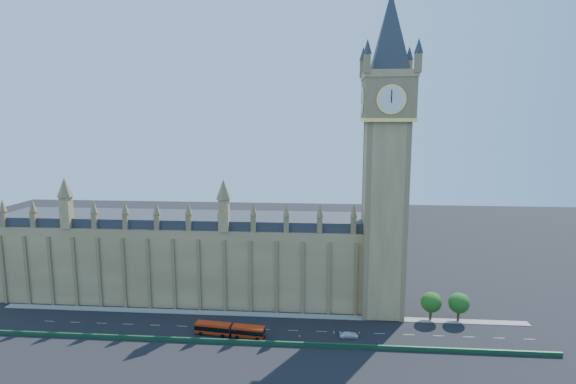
# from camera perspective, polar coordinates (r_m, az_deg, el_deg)

# --- Properties ---
(ground) EXTENTS (400.00, 400.00, 0.00)m
(ground) POSITION_cam_1_polar(r_m,az_deg,el_deg) (133.34, -4.72, -16.92)
(ground) COLOR black
(ground) RESTS_ON ground
(palace_westminster) EXTENTS (120.00, 20.00, 28.00)m
(palace_westminster) POSITION_cam_1_polar(r_m,az_deg,el_deg) (153.92, -12.75, -7.99)
(palace_westminster) COLOR olive
(palace_westminster) RESTS_ON ground
(elizabeth_tower) EXTENTS (20.59, 20.59, 105.00)m
(elizabeth_tower) POSITION_cam_1_polar(r_m,az_deg,el_deg) (133.62, 12.42, 7.21)
(elizabeth_tower) COLOR olive
(elizabeth_tower) RESTS_ON ground
(bridge_parapet) EXTENTS (160.00, 0.60, 1.20)m
(bridge_parapet) POSITION_cam_1_polar(r_m,az_deg,el_deg) (125.14, -5.43, -18.44)
(bridge_parapet) COLOR #1E4C2D
(bridge_parapet) RESTS_ON ground
(kerb_north) EXTENTS (160.00, 3.00, 0.16)m
(kerb_north) POSITION_cam_1_polar(r_m,az_deg,el_deg) (141.81, -4.08, -15.23)
(kerb_north) COLOR gray
(kerb_north) RESTS_ON ground
(tree_east_near) EXTENTS (6.00, 6.00, 8.50)m
(tree_east_near) POSITION_cam_1_polar(r_m,az_deg,el_deg) (142.36, 17.79, -13.12)
(tree_east_near) COLOR #382619
(tree_east_near) RESTS_ON ground
(tree_east_far) EXTENTS (6.00, 6.00, 8.50)m
(tree_east_far) POSITION_cam_1_polar(r_m,az_deg,el_deg) (144.37, 20.97, -12.98)
(tree_east_far) COLOR #382619
(tree_east_far) RESTS_ON ground
(red_bus) EXTENTS (19.64, 5.14, 3.31)m
(red_bus) POSITION_cam_1_polar(r_m,az_deg,el_deg) (129.19, -7.41, -16.99)
(red_bus) COLOR red
(red_bus) RESTS_ON ground
(car_grey) EXTENTS (4.20, 2.13, 1.37)m
(car_grey) POSITION_cam_1_polar(r_m,az_deg,el_deg) (129.75, -4.94, -17.35)
(car_grey) COLOR #42434A
(car_grey) RESTS_ON ground
(car_silver) EXTENTS (4.48, 1.88, 1.44)m
(car_silver) POSITION_cam_1_polar(r_m,az_deg,el_deg) (130.18, -4.03, -17.23)
(car_silver) COLOR #94969B
(car_silver) RESTS_ON ground
(car_white) EXTENTS (5.33, 2.61, 1.49)m
(car_white) POSITION_cam_1_polar(r_m,az_deg,el_deg) (128.94, 7.74, -17.55)
(car_white) COLOR silver
(car_white) RESTS_ON ground
(cone_a) EXTENTS (0.61, 0.61, 0.76)m
(cone_a) POSITION_cam_1_polar(r_m,az_deg,el_deg) (130.71, 5.85, -17.31)
(cone_a) COLOR black
(cone_a) RESTS_ON ground
(cone_b) EXTENTS (0.45, 0.45, 0.63)m
(cone_b) POSITION_cam_1_polar(r_m,az_deg,el_deg) (128.34, 1.47, -17.81)
(cone_b) COLOR black
(cone_b) RESTS_ON ground
(cone_c) EXTENTS (0.46, 0.46, 0.63)m
(cone_c) POSITION_cam_1_polar(r_m,az_deg,el_deg) (131.48, 9.06, -17.24)
(cone_c) COLOR black
(cone_c) RESTS_ON ground
(cone_d) EXTENTS (0.50, 0.50, 0.69)m
(cone_d) POSITION_cam_1_polar(r_m,az_deg,el_deg) (130.45, 8.05, -17.42)
(cone_d) COLOR black
(cone_d) RESTS_ON ground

